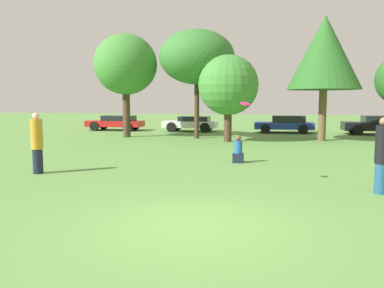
{
  "coord_description": "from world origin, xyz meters",
  "views": [
    {
      "loc": [
        1.38,
        -6.75,
        2.27
      ],
      "look_at": [
        -0.88,
        4.16,
        1.03
      ],
      "focal_mm": 36.21,
      "sensor_mm": 36.0,
      "label": 1
    }
  ],
  "objects": [
    {
      "name": "tree_2",
      "position": [
        -1.03,
        14.83,
        3.12
      ],
      "size": [
        3.34,
        3.34,
        4.81
      ],
      "color": "#473323",
      "rests_on": "ground"
    },
    {
      "name": "person_catcher",
      "position": [
        4.03,
        3.31,
        0.95
      ],
      "size": [
        0.35,
        0.35,
        1.88
      ],
      "rotation": [
        0.0,
        0.0,
        3.07
      ],
      "color": "navy",
      "rests_on": "ground"
    },
    {
      "name": "parked_car_black",
      "position": [
        8.4,
        21.33,
        0.68
      ],
      "size": [
        4.34,
        1.98,
        1.28
      ],
      "rotation": [
        0.0,
        0.0,
        3.15
      ],
      "color": "black",
      "rests_on": "ground"
    },
    {
      "name": "parked_car_red",
      "position": [
        -10.42,
        21.32,
        0.63
      ],
      "size": [
        4.31,
        1.9,
        1.15
      ],
      "rotation": [
        0.0,
        0.0,
        3.15
      ],
      "color": "red",
      "rests_on": "ground"
    },
    {
      "name": "ground_plane",
      "position": [
        0.0,
        0.0,
        0.0
      ],
      "size": [
        120.0,
        120.0,
        0.0
      ],
      "primitive_type": "plane",
      "color": "#5B8E42"
    },
    {
      "name": "person_thrower",
      "position": [
        -5.78,
        4.0,
        0.96
      ],
      "size": [
        0.36,
        0.36,
        1.91
      ],
      "rotation": [
        0.0,
        0.0,
        -0.07
      ],
      "color": "#191E33",
      "rests_on": "ground"
    },
    {
      "name": "tree_0",
      "position": [
        -7.6,
        16.29,
        4.49
      ],
      "size": [
        3.91,
        3.91,
        6.39
      ],
      "color": "#473323",
      "rests_on": "ground"
    },
    {
      "name": "bystander_sitting",
      "position": [
        0.19,
        7.42,
        0.42
      ],
      "size": [
        0.39,
        0.33,
        1.01
      ],
      "color": "#191E33",
      "rests_on": "ground"
    },
    {
      "name": "parked_car_white",
      "position": [
        -4.5,
        21.49,
        0.63
      ],
      "size": [
        4.01,
        1.98,
        1.14
      ],
      "rotation": [
        0.0,
        0.0,
        3.15
      ],
      "color": "silver",
      "rests_on": "ground"
    },
    {
      "name": "frisbee",
      "position": [
        0.68,
        3.56,
        2.2
      ],
      "size": [
        0.26,
        0.25,
        0.13
      ],
      "color": "#F21E72"
    },
    {
      "name": "tree_3",
      "position": [
        4.19,
        16.41,
        4.94
      ],
      "size": [
        4.11,
        4.11,
        7.02
      ],
      "color": "brown",
      "rests_on": "ground"
    },
    {
      "name": "parked_car_blue",
      "position": [
        2.32,
        21.65,
        0.65
      ],
      "size": [
        4.12,
        1.99,
        1.24
      ],
      "rotation": [
        0.0,
        0.0,
        3.15
      ],
      "color": "#1E389E",
      "rests_on": "ground"
    },
    {
      "name": "tree_1",
      "position": [
        -3.09,
        16.3,
        4.85
      ],
      "size": [
        4.5,
        4.5,
        6.49
      ],
      "color": "#473323",
      "rests_on": "ground"
    }
  ]
}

